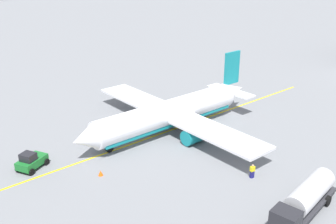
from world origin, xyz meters
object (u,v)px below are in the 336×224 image
object	(u,v)px
pushback_tug	(31,161)
refueling_worker	(252,171)
safety_cone_nose	(101,173)
airplane	(171,113)
fuel_tanker	(305,199)

from	to	relation	value
pushback_tug	refueling_worker	world-z (taller)	pushback_tug
refueling_worker	safety_cone_nose	bearing A→B (deg)	-28.73
airplane	safety_cone_nose	distance (m)	15.17
fuel_tanker	safety_cone_nose	bearing A→B (deg)	-46.23
fuel_tanker	safety_cone_nose	xyz separation A→B (m)	(15.42, -16.10, -1.41)
airplane	pushback_tug	size ratio (longest dim) A/B	7.87
pushback_tug	airplane	bearing A→B (deg)	-173.76
airplane	safety_cone_nose	world-z (taller)	airplane
fuel_tanker	pushback_tug	world-z (taller)	fuel_tanker
fuel_tanker	refueling_worker	size ratio (longest dim) A/B	6.35
airplane	pushback_tug	world-z (taller)	airplane
fuel_tanker	pushback_tug	distance (m)	30.83
fuel_tanker	safety_cone_nose	size ratio (longest dim) A/B	16.90
pushback_tug	safety_cone_nose	distance (m)	8.62
pushback_tug	safety_cone_nose	bearing A→B (deg)	142.04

